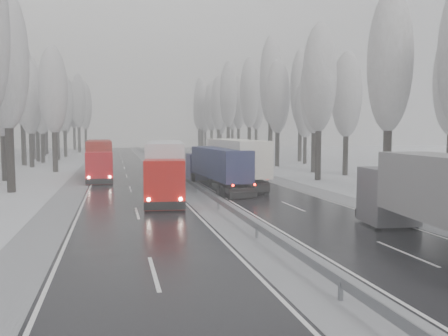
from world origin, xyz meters
name	(u,v)px	position (x,y,z in m)	size (l,w,h in m)	color
ground	(289,263)	(0.00, 0.00, 0.00)	(260.00, 260.00, 0.00)	silver
carriageway_right	(227,179)	(5.25, 30.00, 0.01)	(7.50, 200.00, 0.03)	black
carriageway_left	(128,182)	(-5.25, 30.00, 0.01)	(7.50, 200.00, 0.03)	black
median_slush	(179,180)	(0.00, 30.00, 0.02)	(3.00, 200.00, 0.04)	gray
shoulder_right	(270,178)	(10.20, 30.00, 0.02)	(2.40, 200.00, 0.04)	gray
shoulder_left	(78,183)	(-10.20, 30.00, 0.02)	(2.40, 200.00, 0.04)	gray
median_guardrail	(179,175)	(0.00, 29.99, 0.60)	(0.12, 200.00, 0.76)	slate
tree_16	(390,63)	(15.04, 15.67, 10.67)	(3.60, 3.60, 16.53)	black
tree_18	(319,79)	(14.51, 27.03, 10.70)	(3.60, 3.60, 16.58)	black
tree_19	(347,95)	(20.02, 31.03, 9.42)	(3.60, 3.60, 14.57)	black
tree_20	(315,92)	(17.90, 35.17, 10.14)	(3.60, 3.60, 15.71)	black
tree_21	(317,81)	(20.12, 39.17, 12.00)	(3.60, 3.60, 18.62)	black
tree_22	(278,97)	(17.02, 45.60, 10.24)	(3.60, 3.60, 15.86)	black
tree_23	(305,109)	(23.31, 49.60, 8.77)	(3.60, 3.60, 13.55)	black
tree_24	(271,81)	(17.90, 51.02, 13.19)	(3.60, 3.60, 20.49)	black
tree_25	(301,89)	(24.81, 55.02, 12.52)	(3.60, 3.60, 19.44)	black
tree_26	(250,94)	(17.56, 61.27, 12.10)	(3.60, 3.60, 18.78)	black
tree_27	(278,100)	(24.72, 65.27, 11.36)	(3.60, 3.60, 17.62)	black
tree_28	(228,95)	(16.34, 71.95, 12.64)	(3.60, 3.60, 19.62)	black
tree_29	(256,102)	(23.71, 75.95, 11.67)	(3.60, 3.60, 18.11)	black
tree_30	(218,104)	(16.56, 81.70, 11.52)	(3.60, 3.60, 17.86)	black
tree_31	(239,103)	(22.48, 85.70, 11.97)	(3.60, 3.60, 18.58)	black
tree_32	(212,107)	(16.63, 89.21, 11.18)	(3.60, 3.60, 17.33)	black
tree_33	(220,116)	(19.77, 93.21, 9.26)	(3.60, 3.60, 14.33)	black
tree_34	(202,108)	(15.73, 96.32, 11.37)	(3.60, 3.60, 17.63)	black
tree_35	(232,108)	(24.94, 100.32, 11.77)	(3.60, 3.60, 18.25)	black
tree_36	(200,104)	(17.04, 106.16, 13.02)	(3.60, 3.60, 20.23)	black
tree_37	(221,113)	(24.02, 110.16, 10.56)	(3.60, 3.60, 16.37)	black
tree_38	(199,111)	(18.73, 116.73, 11.59)	(3.60, 3.60, 17.97)	black
tree_39	(205,115)	(21.55, 120.73, 10.45)	(3.60, 3.60, 16.19)	black
tree_58	(6,60)	(-15.13, 24.57, 11.10)	(3.60, 3.60, 17.21)	black
tree_60	(2,89)	(-17.75, 34.20, 9.59)	(3.60, 3.60, 14.84)	black
tree_62	(53,90)	(-13.94, 43.73, 10.36)	(3.60, 3.60, 16.04)	black
tree_64	(30,98)	(-18.26, 52.71, 9.96)	(3.60, 3.60, 15.42)	black
tree_65	(21,83)	(-20.05, 56.71, 12.55)	(3.60, 3.60, 19.48)	black
tree_66	(41,103)	(-18.16, 62.35, 9.84)	(3.60, 3.60, 15.23)	black
tree_67	(36,98)	(-19.54, 66.35, 11.03)	(3.60, 3.60, 17.09)	black
tree_68	(56,101)	(-16.58, 69.11, 10.75)	(3.60, 3.60, 16.65)	black
tree_69	(31,93)	(-21.42, 73.11, 12.46)	(3.60, 3.60, 19.35)	black
tree_70	(64,103)	(-16.33, 79.19, 11.03)	(3.60, 3.60, 17.09)	black
tree_71	(42,96)	(-21.09, 83.19, 12.63)	(3.60, 3.60, 19.61)	black
tree_72	(57,111)	(-18.93, 88.54, 9.76)	(3.60, 3.60, 15.11)	black
tree_73	(45,106)	(-21.82, 92.54, 11.11)	(3.60, 3.60, 17.22)	black
tree_74	(78,101)	(-15.07, 99.33, 12.67)	(3.60, 3.60, 19.68)	black
tree_75	(42,105)	(-24.20, 103.33, 11.99)	(3.60, 3.60, 18.60)	black
tree_76	(85,107)	(-14.05, 108.72, 11.95)	(3.60, 3.60, 18.55)	black
tree_77	(65,117)	(-19.66, 112.72, 9.26)	(3.60, 3.60, 14.32)	black
tree_78	(74,105)	(-17.56, 115.31, 12.59)	(3.60, 3.60, 19.55)	black
tree_79	(65,112)	(-20.33, 119.31, 11.01)	(3.60, 3.60, 17.07)	black
truck_blue_box	(216,165)	(2.30, 22.78, 2.15)	(2.95, 14.48, 3.69)	#1F1E4D
truck_cream_box	(232,159)	(4.43, 24.79, 2.57)	(3.16, 17.23, 4.40)	beige
box_truck_distant	(174,147)	(7.59, 91.06, 1.49)	(3.43, 8.10, 2.93)	silver
truck_red_white	(166,164)	(-2.54, 19.74, 2.51)	(4.67, 16.92, 4.30)	#B60D0A
truck_red_red	(99,156)	(-8.20, 35.11, 2.42)	(2.96, 16.24, 4.15)	red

